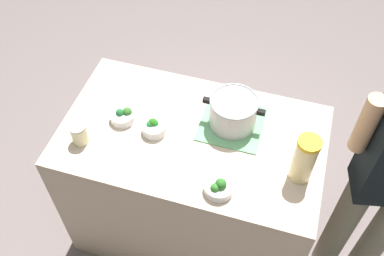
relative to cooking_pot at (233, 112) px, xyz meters
The scene contains 9 objects.
ground_plane 1.05m from the cooking_pot, 144.67° to the right, with size 8.00×8.00×0.00m, color slate.
counter_slab 0.60m from the cooking_pot, 144.67° to the right, with size 1.30×0.77×0.94m, color beige.
dish_cloth 0.09m from the cooking_pot, 90.00° to the right, with size 0.31×0.31×0.01m, color #70B980.
cooking_pot is the anchor object (origin of this frame).
lemonade_pitcher 0.42m from the cooking_pot, 30.01° to the right, with size 0.10×0.10×0.26m.
mason_jar 0.75m from the cooking_pot, 154.98° to the right, with size 0.08×0.08×0.11m.
broccoli_bowl_front 0.40m from the cooking_pot, 85.13° to the right, with size 0.13×0.13×0.09m.
broccoli_bowl_center 0.55m from the cooking_pot, 166.21° to the right, with size 0.13×0.13×0.07m.
broccoli_bowl_back 0.40m from the cooking_pot, 156.18° to the right, with size 0.12×0.12×0.08m.
Camera 1 is at (0.39, -1.30, 2.66)m, focal length 41.69 mm.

